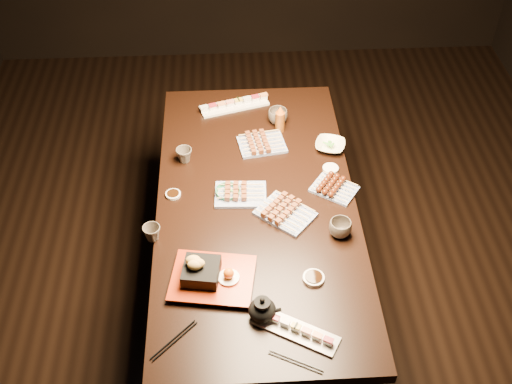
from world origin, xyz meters
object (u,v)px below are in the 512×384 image
tempura_tray (212,272)px  condiment_bottle (280,119)px  dining_table (257,257)px  yakitori_plate_center (241,191)px  teacup_near_left (152,233)px  sushi_platter_near (296,328)px  edamame_bowl_green (228,193)px  yakitori_plate_right (285,210)px  teapot (262,308)px  sushi_platter_far (234,103)px  teacup_mid_right (340,228)px  teacup_far_right (278,116)px  teacup_far_left (184,155)px  edamame_bowl_cream (330,146)px  yakitori_plate_left (262,141)px

tempura_tray → condiment_bottle: size_ratio=2.22×
dining_table → condiment_bottle: size_ratio=12.17×
yakitori_plate_center → teacup_near_left: bearing=-145.0°
sushi_platter_near → edamame_bowl_green: sushi_platter_near is taller
yakitori_plate_right → teapot: teapot is taller
sushi_platter_far → teacup_mid_right: teacup_mid_right is taller
teacup_far_right → teacup_near_left: bearing=-127.3°
teacup_mid_right → teacup_far_left: (-0.68, 0.52, -0.00)m
teacup_near_left → yakitori_plate_center: bearing=32.4°
sushi_platter_near → condiment_bottle: (0.04, 1.22, 0.05)m
edamame_bowl_cream → teacup_mid_right: (-0.04, -0.58, 0.02)m
yakitori_plate_right → teacup_far_right: size_ratio=2.37×
teacup_mid_right → sushi_platter_far: bearing=114.0°
yakitori_plate_center → teacup_far_right: (0.21, 0.54, 0.01)m
dining_table → sushi_platter_far: size_ratio=4.91×
dining_table → condiment_bottle: condiment_bottle is taller
teacup_near_left → teacup_far_left: (0.12, 0.50, 0.00)m
teapot → teacup_far_left: bearing=120.8°
sushi_platter_far → yakitori_plate_center: 0.69m
dining_table → tempura_tray: size_ratio=5.49×
teacup_far_left → teacup_far_right: 0.55m
sushi_platter_near → tempura_tray: bearing=170.5°
teacup_near_left → teacup_far_right: size_ratio=0.76×
edamame_bowl_green → teacup_far_left: teacup_far_left is taller
yakitori_plate_left → teacup_mid_right: teacup_mid_right is taller
sushi_platter_far → yakitori_plate_left: (0.13, -0.34, 0.01)m
teacup_mid_right → teacup_far_left: bearing=142.4°
condiment_bottle → teacup_near_left: bearing=-130.0°
yakitori_plate_right → teacup_far_left: (-0.45, 0.39, 0.01)m
yakitori_plate_center → yakitori_plate_right: (0.19, -0.13, 0.00)m
edamame_bowl_green → dining_table: bearing=-23.2°
teacup_mid_right → teacup_far_left: size_ratio=1.25×
yakitori_plate_right → teacup_mid_right: 0.26m
sushi_platter_far → condiment_bottle: size_ratio=2.48×
sushi_platter_far → teacup_mid_right: (0.42, -0.95, 0.02)m
sushi_platter_near → tempura_tray: 0.40m
tempura_tray → sushi_platter_near: bearing=-30.5°
dining_table → yakitori_plate_right: 0.43m
teacup_far_right → teapot: bearing=-97.3°
yakitori_plate_left → sushi_platter_near: bearing=-96.4°
yakitori_plate_right → teacup_far_right: bearing=129.1°
edamame_bowl_cream → teapot: teapot is taller
edamame_bowl_green → teacup_far_right: size_ratio=1.11×
yakitori_plate_center → teacup_near_left: 0.46m
sushi_platter_near → teacup_far_left: bearing=143.8°
sushi_platter_far → yakitori_plate_center: (0.01, -0.69, 0.01)m
tempura_tray → teapot: size_ratio=2.59×
sushi_platter_near → yakitori_plate_left: yakitori_plate_left is taller
sushi_platter_near → edamame_bowl_green: bearing=137.6°
sushi_platter_near → yakitori_plate_left: 1.10m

